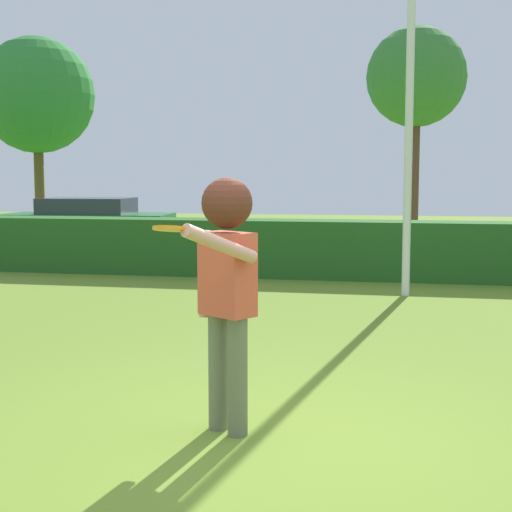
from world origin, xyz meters
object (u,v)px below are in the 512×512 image
Objects in this scene: frisbee at (170,229)px; maple_tree at (37,96)px; lamppost at (410,56)px; oak_tree at (416,78)px; parked_car_green at (88,220)px; person at (226,270)px.

frisbee is 19.53m from maple_tree.
lamppost reaches higher than oak_tree.
oak_tree reaches higher than parked_car_green.
maple_tree is at bearing 119.86° from frisbee.
maple_tree is (-11.06, 9.74, 0.65)m from lamppost.
person is 0.29× the size of oak_tree.
maple_tree is 0.98× the size of oak_tree.
oak_tree is at bearing 84.95° from frisbee.
frisbee is 0.03× the size of lamppost.
maple_tree is at bearing 138.62° from lamppost.
frisbee is at bearing -112.21° from person.
frisbee is 7.46m from lamppost.
frisbee is 18.44m from oak_tree.
parked_car_green is 10.21m from oak_tree.
parked_car_green is at bearing -149.72° from oak_tree.
person is 0.67m from frisbee.
parked_car_green is at bearing 141.54° from lamppost.
oak_tree is at bearing 85.51° from person.
oak_tree is at bearing 6.78° from maple_tree.
frisbee is at bearing -60.14° from maple_tree.
maple_tree is (-9.63, 16.77, 2.73)m from frisbee.
maple_tree reaches higher than person.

